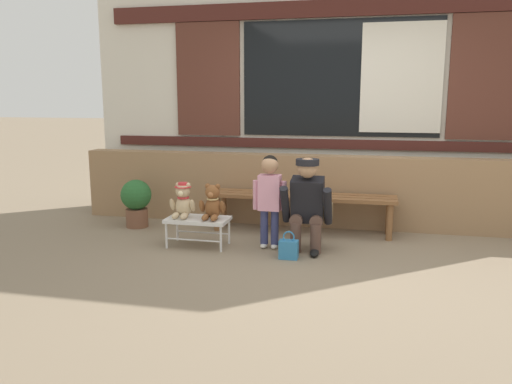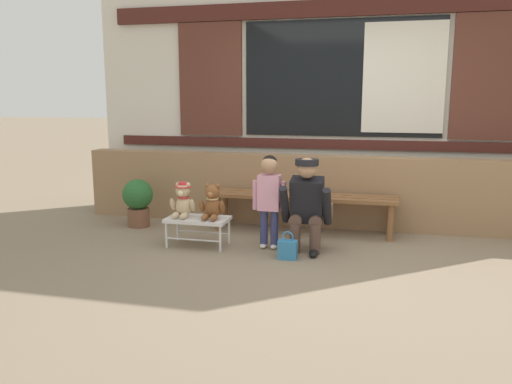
{
  "view_description": "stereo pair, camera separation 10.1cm",
  "coord_description": "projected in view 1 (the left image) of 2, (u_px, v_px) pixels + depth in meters",
  "views": [
    {
      "loc": [
        0.42,
        -4.6,
        1.53
      ],
      "look_at": [
        -0.75,
        0.51,
        0.55
      ],
      "focal_mm": 35.81,
      "sensor_mm": 36.0,
      "label": 1
    },
    {
      "loc": [
        0.51,
        -4.58,
        1.53
      ],
      "look_at": [
        -0.75,
        0.51,
        0.55
      ],
      "focal_mm": 35.81,
      "sensor_mm": 36.0,
      "label": 2
    }
  ],
  "objects": [
    {
      "name": "ground_plane",
      "position": [
        322.0,
        263.0,
        4.78
      ],
      "size": [
        60.0,
        60.0,
        0.0
      ],
      "primitive_type": "plane",
      "color": "#84725B"
    },
    {
      "name": "child_standing",
      "position": [
        270.0,
        191.0,
        5.14
      ],
      "size": [
        0.35,
        0.18,
        0.96
      ],
      "color": "navy",
      "rests_on": "ground"
    },
    {
      "name": "shop_facade",
      "position": [
        341.0,
        77.0,
        6.32
      ],
      "size": [
        6.41,
        0.26,
        3.54
      ],
      "color": "silver",
      "rests_on": "ground"
    },
    {
      "name": "potted_plant",
      "position": [
        136.0,
        200.0,
        6.05
      ],
      "size": [
        0.36,
        0.36,
        0.57
      ],
      "color": "brown",
      "rests_on": "ground"
    },
    {
      "name": "brick_low_wall",
      "position": [
        334.0,
        191.0,
        6.07
      ],
      "size": [
        6.28,
        0.25,
        0.85
      ],
      "primitive_type": "cube",
      "color": "#997551",
      "rests_on": "ground"
    },
    {
      "name": "handbag_on_ground",
      "position": [
        289.0,
        249.0,
        4.89
      ],
      "size": [
        0.18,
        0.11,
        0.27
      ],
      "color": "teal",
      "rests_on": "ground"
    },
    {
      "name": "adult_crouching",
      "position": [
        308.0,
        204.0,
        5.07
      ],
      "size": [
        0.5,
        0.49,
        0.95
      ],
      "color": "brown",
      "rests_on": "ground"
    },
    {
      "name": "teddy_bear_plain",
      "position": [
        212.0,
        203.0,
        5.2
      ],
      "size": [
        0.28,
        0.26,
        0.36
      ],
      "color": "brown",
      "rests_on": "small_display_bench"
    },
    {
      "name": "teddy_bear_with_hat",
      "position": [
        183.0,
        201.0,
        5.27
      ],
      "size": [
        0.28,
        0.27,
        0.36
      ],
      "color": "#CCB289",
      "rests_on": "small_display_bench"
    },
    {
      "name": "wooden_bench_long",
      "position": [
        302.0,
        200.0,
        5.8
      ],
      "size": [
        2.1,
        0.4,
        0.44
      ],
      "color": "brown",
      "rests_on": "ground"
    },
    {
      "name": "small_display_bench",
      "position": [
        198.0,
        221.0,
        5.27
      ],
      "size": [
        0.64,
        0.36,
        0.3
      ],
      "color": "silver",
      "rests_on": "ground"
    }
  ]
}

